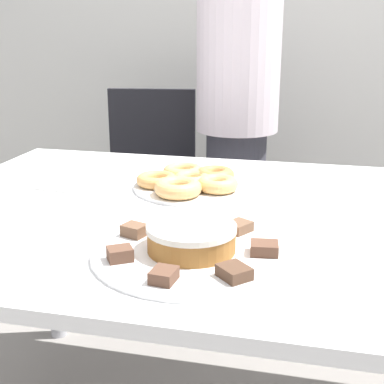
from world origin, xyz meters
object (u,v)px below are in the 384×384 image
(plate_donuts, at_px, (192,187))
(frosted_cake, at_px, (191,238))
(person_standing, at_px, (237,114))
(napkin, at_px, (61,186))
(office_chair_left, at_px, (149,198))
(plate_cake, at_px, (191,252))

(plate_donuts, height_order, frosted_cake, frosted_cake)
(person_standing, relative_size, napkin, 12.88)
(office_chair_left, bearing_deg, napkin, -96.72)
(office_chair_left, xyz_separation_m, plate_donuts, (0.39, -0.80, 0.31))
(person_standing, bearing_deg, plate_cake, -85.67)
(napkin, bearing_deg, office_chair_left, 91.74)
(office_chair_left, height_order, plate_donuts, office_chair_left)
(frosted_cake, height_order, napkin, frosted_cake)
(plate_cake, xyz_separation_m, frosted_cake, (-0.00, 0.00, 0.03))
(plate_cake, relative_size, frosted_cake, 2.23)
(office_chair_left, xyz_separation_m, napkin, (0.03, -0.87, 0.31))
(office_chair_left, height_order, napkin, office_chair_left)
(office_chair_left, distance_m, plate_donuts, 0.94)
(office_chair_left, bearing_deg, plate_cake, -76.97)
(frosted_cake, distance_m, napkin, 0.59)
(person_standing, xyz_separation_m, plate_donuts, (-0.01, -0.77, -0.08))
(plate_cake, bearing_deg, office_chair_left, 111.49)
(plate_donuts, distance_m, frosted_cake, 0.45)
(plate_donuts, xyz_separation_m, napkin, (-0.36, -0.07, -0.00))
(plate_cake, xyz_separation_m, plate_donuts, (-0.10, 0.44, 0.00))
(person_standing, relative_size, office_chair_left, 1.74)
(plate_cake, distance_m, plate_donuts, 0.45)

